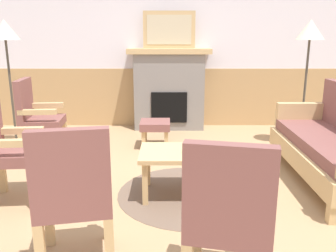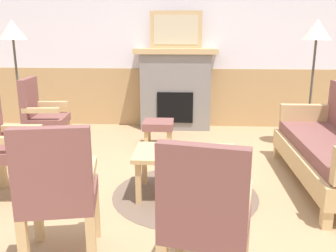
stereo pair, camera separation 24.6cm
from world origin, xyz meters
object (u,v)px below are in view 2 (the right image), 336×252
object	(u,v)px
armchair_front_center	(57,188)
floor_lamp_by_couch	(316,38)
framed_picture	(176,30)
floor_lamp_by_chairs	(13,38)
couch	(335,149)
armchair_near_fireplace	(41,113)
armchair_front_left	(205,213)
armchair_by_window_left	(4,142)
fireplace	(176,88)
footstool	(158,126)
coffee_table	(186,157)
book_on_table	(188,150)

from	to	relation	value
armchair_front_center	floor_lamp_by_couch	distance (m)	3.68
framed_picture	floor_lamp_by_chairs	bearing A→B (deg)	-153.39
couch	armchair_near_fireplace	size ratio (longest dim) A/B	1.84
armchair_front_left	armchair_front_center	size ratio (longest dim) A/B	1.00
floor_lamp_by_chairs	armchair_by_window_left	bearing A→B (deg)	-69.66
fireplace	footstool	size ratio (longest dim) A/B	3.25
coffee_table	couch	bearing A→B (deg)	11.01
coffee_table	armchair_near_fireplace	xyz separation A→B (m)	(-1.83, 1.09, 0.15)
armchair_near_fireplace	couch	bearing A→B (deg)	-13.58
book_on_table	armchair_front_left	xyz separation A→B (m)	(0.11, -1.36, 0.08)
fireplace	floor_lamp_by_couch	distance (m)	2.20
framed_picture	couch	size ratio (longest dim) A/B	0.44
book_on_table	coffee_table	bearing A→B (deg)	139.94
couch	armchair_front_left	xyz separation A→B (m)	(-1.36, -1.67, 0.14)
framed_picture	footstool	xyz separation A→B (m)	(-0.19, -1.01, -1.28)
footstool	floor_lamp_by_chairs	bearing A→B (deg)	-178.98
armchair_by_window_left	floor_lamp_by_couch	distance (m)	3.78
fireplace	framed_picture	world-z (taller)	framed_picture
fireplace	coffee_table	xyz separation A→B (m)	(0.20, -2.51, -0.27)
footstool	armchair_front_left	size ratio (longest dim) A/B	0.41
footstool	armchair_by_window_left	size ratio (longest dim) A/B	0.41
armchair_by_window_left	floor_lamp_by_couch	bearing A→B (deg)	26.94
couch	armchair_front_left	world-z (taller)	same
footstool	armchair_front_left	xyz separation A→B (m)	(0.51, -2.88, 0.25)
coffee_table	book_on_table	world-z (taller)	book_on_table
armchair_near_fireplace	floor_lamp_by_couch	xyz separation A→B (m)	(3.43, 0.43, 0.91)
fireplace	armchair_near_fireplace	world-z (taller)	fireplace
book_on_table	armchair_front_center	distance (m)	1.37
couch	book_on_table	xyz separation A→B (m)	(-1.46, -0.31, 0.06)
fireplace	armchair_front_center	distance (m)	3.66
fireplace	floor_lamp_by_chairs	world-z (taller)	floor_lamp_by_chairs
couch	book_on_table	bearing A→B (deg)	-168.13
fireplace	book_on_table	world-z (taller)	fireplace
framed_picture	couch	distance (m)	3.02
armchair_front_left	floor_lamp_by_chairs	xyz separation A→B (m)	(-2.40, 2.85, 0.91)
footstool	floor_lamp_by_chairs	world-z (taller)	floor_lamp_by_chairs
framed_picture	footstool	bearing A→B (deg)	-100.74
armchair_front_left	floor_lamp_by_couch	size ratio (longest dim) A/B	0.58
footstool	armchair_front_center	world-z (taller)	armchair_front_center
footstool	floor_lamp_by_couch	size ratio (longest dim) A/B	0.24
floor_lamp_by_chairs	armchair_front_left	bearing A→B (deg)	-49.92
armchair_by_window_left	armchair_front_left	bearing A→B (deg)	-34.57
floor_lamp_by_couch	armchair_front_center	bearing A→B (deg)	-132.76
armchair_front_center	floor_lamp_by_chairs	world-z (taller)	floor_lamp_by_chairs
fireplace	armchair_by_window_left	size ratio (longest dim) A/B	1.33
fireplace	coffee_table	distance (m)	2.53
footstool	armchair_near_fireplace	size ratio (longest dim) A/B	0.41
armchair_front_left	armchair_near_fireplace	bearing A→B (deg)	128.37
coffee_table	armchair_front_left	xyz separation A→B (m)	(0.13, -1.38, 0.15)
armchair_front_left	floor_lamp_by_couch	xyz separation A→B (m)	(1.47, 2.91, 0.91)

